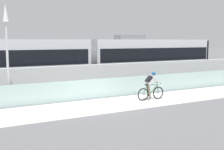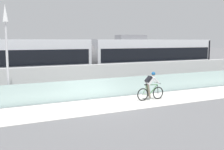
{
  "view_description": "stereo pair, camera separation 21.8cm",
  "coord_description": "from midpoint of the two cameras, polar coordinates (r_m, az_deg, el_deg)",
  "views": [
    {
      "loc": [
        -6.4,
        -13.07,
        3.37
      ],
      "look_at": [
        1.79,
        2.35,
        1.25
      ],
      "focal_mm": 45.71,
      "sensor_mm": 36.0,
      "label": 1
    },
    {
      "loc": [
        -6.21,
        -13.17,
        3.37
      ],
      "look_at": [
        1.79,
        2.35,
        1.25
      ],
      "focal_mm": 45.71,
      "sensor_mm": 36.0,
      "label": 2
    }
  ],
  "objects": [
    {
      "name": "ground_plane",
      "position": [
        14.94,
        -2.27,
        -6.12
      ],
      "size": [
        200.0,
        200.0,
        0.0
      ],
      "primitive_type": "plane",
      "color": "slate"
    },
    {
      "name": "tram_rail_near",
      "position": [
        20.53,
        -9.73,
        -2.61
      ],
      "size": [
        32.0,
        0.08,
        0.01
      ],
      "primitive_type": "cube",
      "color": "#595654",
      "rests_on": "ground"
    },
    {
      "name": "glass_parapet",
      "position": [
        16.48,
        -5.08,
        -2.88
      ],
      "size": [
        32.0,
        0.05,
        1.14
      ],
      "primitive_type": "cube",
      "color": "silver",
      "rests_on": "ground"
    },
    {
      "name": "concrete_barrier_wall",
      "position": [
        18.08,
        -7.31,
        -0.95
      ],
      "size": [
        32.0,
        0.36,
        1.82
      ],
      "primitive_type": "cube",
      "color": "silver",
      "rests_on": "ground"
    },
    {
      "name": "cyclist_on_bike",
      "position": [
        16.31,
        7.38,
        -2.2
      ],
      "size": [
        1.77,
        0.58,
        1.61
      ],
      "color": "black",
      "rests_on": "ground"
    },
    {
      "name": "tram_rail_far",
      "position": [
        21.89,
        -10.91,
        -2.05
      ],
      "size": [
        32.0,
        0.08,
        0.01
      ],
      "primitive_type": "cube",
      "color": "#595654",
      "rests_on": "ground"
    },
    {
      "name": "lamp_post_antenna",
      "position": [
        15.4,
        -20.71,
        6.19
      ],
      "size": [
        0.28,
        0.28,
        5.2
      ],
      "color": "gray",
      "rests_on": "ground"
    },
    {
      "name": "tram",
      "position": [
        21.7,
        -5.25,
        2.99
      ],
      "size": [
        22.56,
        2.54,
        3.81
      ],
      "color": "silver",
      "rests_on": "ground"
    },
    {
      "name": "bike_path_deck",
      "position": [
        14.94,
        -2.27,
        -6.1
      ],
      "size": [
        32.0,
        3.2,
        0.01
      ],
      "primitive_type": "cube",
      "color": "silver",
      "rests_on": "ground"
    }
  ]
}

